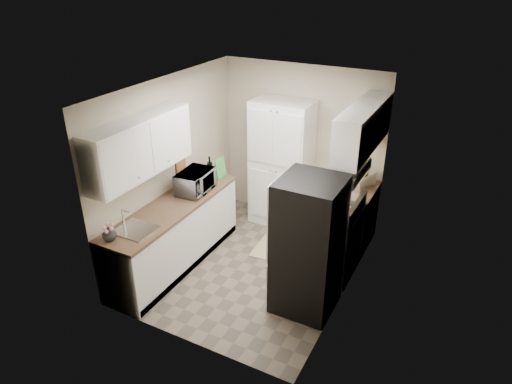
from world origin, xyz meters
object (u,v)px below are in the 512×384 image
electric_range (331,240)px  refrigerator (308,246)px  pantry_cabinet (281,164)px  wine_bottle (210,169)px  microwave (195,182)px  toaster_oven (359,180)px

electric_range → refrigerator: (-0.03, -0.80, 0.37)m
pantry_cabinet → wine_bottle: size_ratio=6.24×
electric_range → refrigerator: refrigerator is taller
wine_bottle → pantry_cabinet: bearing=45.8°
electric_range → microwave: microwave is taller
refrigerator → microwave: 1.94m
refrigerator → microwave: (-1.88, 0.46, 0.22)m
microwave → toaster_oven: 2.32m
pantry_cabinet → wine_bottle: 1.13m
electric_range → toaster_oven: size_ratio=2.94×
wine_bottle → toaster_oven: size_ratio=0.83×
refrigerator → pantry_cabinet: bearing=123.5°
pantry_cabinet → refrigerator: pantry_cabinet is taller
microwave → toaster_oven: bearing=-63.2°
microwave → wine_bottle: wine_bottle is taller
electric_range → toaster_oven: 1.03m
microwave → wine_bottle: bearing=2.0°
wine_bottle → toaster_oven: (2.04, 0.74, -0.05)m
refrigerator → toaster_oven: refrigerator is taller
pantry_cabinet → microwave: (-0.74, -1.27, 0.07)m
pantry_cabinet → microwave: size_ratio=3.62×
pantry_cabinet → refrigerator: bearing=-56.5°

